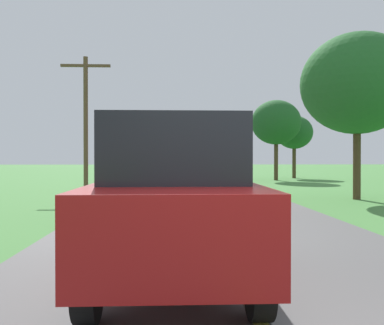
{
  "coord_description": "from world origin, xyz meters",
  "views": [
    {
      "loc": [
        -0.78,
        -2.45,
        1.56
      ],
      "look_at": [
        -0.11,
        12.74,
        1.4
      ],
      "focal_mm": 40.27,
      "sensor_mm": 36.0,
      "label": 1
    }
  ],
  "objects_px": {
    "utility_pole_roadside": "(86,118)",
    "roadside_tree_far_left": "(294,133)",
    "banana_truck_near": "(189,161)",
    "roadside_tree_mid_right": "(276,123)",
    "following_car": "(174,199)",
    "banana_truck_far": "(182,160)",
    "roadside_tree_near_left": "(357,84)"
  },
  "relations": [
    {
      "from": "utility_pole_roadside",
      "to": "roadside_tree_mid_right",
      "type": "relative_size",
      "value": 1.09
    },
    {
      "from": "banana_truck_near",
      "to": "utility_pole_roadside",
      "type": "bearing_deg",
      "value": 124.86
    },
    {
      "from": "banana_truck_far",
      "to": "roadside_tree_far_left",
      "type": "xyz_separation_m",
      "value": [
        8.77,
        5.77,
        2.08
      ]
    },
    {
      "from": "roadside_tree_mid_right",
      "to": "roadside_tree_far_left",
      "type": "distance_m",
      "value": 3.86
    },
    {
      "from": "roadside_tree_near_left",
      "to": "roadside_tree_far_left",
      "type": "xyz_separation_m",
      "value": [
        2.45,
        17.0,
        -0.82
      ]
    },
    {
      "from": "banana_truck_near",
      "to": "banana_truck_far",
      "type": "height_order",
      "value": "same"
    },
    {
      "from": "banana_truck_far",
      "to": "utility_pole_roadside",
      "type": "xyz_separation_m",
      "value": [
        -4.52,
        -7.55,
        1.91
      ]
    },
    {
      "from": "banana_truck_near",
      "to": "banana_truck_far",
      "type": "xyz_separation_m",
      "value": [
        0.11,
        13.87,
        -0.03
      ]
    },
    {
      "from": "utility_pole_roadside",
      "to": "roadside_tree_mid_right",
      "type": "xyz_separation_m",
      "value": [
        11.12,
        10.17,
        0.67
      ]
    },
    {
      "from": "roadside_tree_far_left",
      "to": "utility_pole_roadside",
      "type": "bearing_deg",
      "value": -134.95
    },
    {
      "from": "roadside_tree_near_left",
      "to": "roadside_tree_mid_right",
      "type": "height_order",
      "value": "roadside_tree_near_left"
    },
    {
      "from": "banana_truck_far",
      "to": "utility_pole_roadside",
      "type": "height_order",
      "value": "utility_pole_roadside"
    },
    {
      "from": "following_car",
      "to": "roadside_tree_near_left",
      "type": "bearing_deg",
      "value": 57.38
    },
    {
      "from": "utility_pole_roadside",
      "to": "following_car",
      "type": "bearing_deg",
      "value": -74.77
    },
    {
      "from": "utility_pole_roadside",
      "to": "roadside_tree_far_left",
      "type": "relative_size",
      "value": 1.27
    },
    {
      "from": "roadside_tree_far_left",
      "to": "following_car",
      "type": "bearing_deg",
      "value": -108.61
    },
    {
      "from": "utility_pole_roadside",
      "to": "following_car",
      "type": "xyz_separation_m",
      "value": [
        3.94,
        -14.46,
        -2.29
      ]
    },
    {
      "from": "banana_truck_far",
      "to": "roadside_tree_near_left",
      "type": "relative_size",
      "value": 0.93
    },
    {
      "from": "banana_truck_near",
      "to": "roadside_tree_mid_right",
      "type": "xyz_separation_m",
      "value": [
        6.71,
        16.49,
        2.55
      ]
    },
    {
      "from": "utility_pole_roadside",
      "to": "roadside_tree_near_left",
      "type": "xyz_separation_m",
      "value": [
        10.84,
        -3.68,
        0.98
      ]
    },
    {
      "from": "following_car",
      "to": "banana_truck_far",
      "type": "bearing_deg",
      "value": 88.49
    },
    {
      "from": "utility_pole_roadside",
      "to": "roadside_tree_far_left",
      "type": "bearing_deg",
      "value": 45.05
    },
    {
      "from": "banana_truck_far",
      "to": "roadside_tree_mid_right",
      "type": "distance_m",
      "value": 7.55
    },
    {
      "from": "utility_pole_roadside",
      "to": "roadside_tree_mid_right",
      "type": "bearing_deg",
      "value": 42.44
    },
    {
      "from": "banana_truck_far",
      "to": "roadside_tree_near_left",
      "type": "bearing_deg",
      "value": -60.63
    },
    {
      "from": "utility_pole_roadside",
      "to": "following_car",
      "type": "height_order",
      "value": "utility_pole_roadside"
    },
    {
      "from": "banana_truck_far",
      "to": "utility_pole_roadside",
      "type": "bearing_deg",
      "value": -120.91
    },
    {
      "from": "roadside_tree_mid_right",
      "to": "following_car",
      "type": "bearing_deg",
      "value": -106.25
    },
    {
      "from": "roadside_tree_near_left",
      "to": "roadside_tree_mid_right",
      "type": "xyz_separation_m",
      "value": [
        0.28,
        13.85,
        -0.31
      ]
    },
    {
      "from": "banana_truck_far",
      "to": "roadside_tree_mid_right",
      "type": "xyz_separation_m",
      "value": [
        6.6,
        2.62,
        2.58
      ]
    },
    {
      "from": "utility_pole_roadside",
      "to": "banana_truck_far",
      "type": "bearing_deg",
      "value": 59.09
    },
    {
      "from": "utility_pole_roadside",
      "to": "roadside_tree_mid_right",
      "type": "distance_m",
      "value": 15.08
    }
  ]
}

